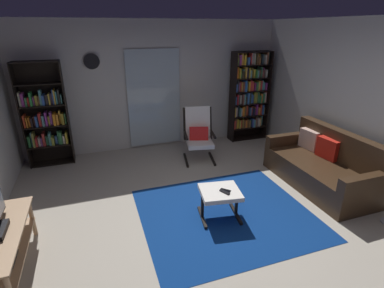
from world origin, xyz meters
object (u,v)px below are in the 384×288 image
lounge_armchair (199,133)px  leather_sofa (323,167)px  tv_remote (225,192)px  bookshelf_near_tv (45,117)px  bookshelf_near_sofa (249,94)px  cell_phone (225,191)px  ottoman (220,195)px  wall_clock (92,61)px

lounge_armchair → leather_sofa: bearing=-46.0°
leather_sofa → tv_remote: size_ratio=12.97×
bookshelf_near_tv → leather_sofa: size_ratio=1.02×
bookshelf_near_sofa → cell_phone: (-1.81, -2.69, -0.62)m
ottoman → tv_remote: bearing=-67.3°
bookshelf_near_tv → bookshelf_near_sofa: bookshelf_near_sofa is taller
tv_remote → leather_sofa: bearing=-14.7°
lounge_armchair → tv_remote: lounge_armchair is taller
bookshelf_near_tv → leather_sofa: 4.94m
tv_remote → wall_clock: (-1.42, 2.94, 1.42)m
bookshelf_near_sofa → wall_clock: (-3.26, 0.21, 0.80)m
bookshelf_near_sofa → cell_phone: 3.30m
bookshelf_near_tv → leather_sofa: bookshelf_near_tv is taller
tv_remote → ottoman: bearing=87.0°
bookshelf_near_tv → leather_sofa: bearing=-28.7°
lounge_armchair → tv_remote: bearing=-100.5°
bookshelf_near_tv → ottoman: bookshelf_near_tv is taller
bookshelf_near_sofa → cell_phone: bookshelf_near_sofa is taller
tv_remote → wall_clock: wall_clock is taller
leather_sofa → wall_clock: wall_clock is taller
bookshelf_near_tv → bookshelf_near_sofa: (4.19, -0.01, 0.13)m
lounge_armchair → cell_phone: bearing=-100.1°
wall_clock → lounge_armchair: bearing=-27.3°
bookshelf_near_sofa → bookshelf_near_tv: bearing=179.9°
ottoman → tv_remote: (0.03, -0.08, 0.08)m
tv_remote → lounge_armchair: bearing=53.8°
lounge_armchair → tv_remote: (-0.37, -2.01, -0.11)m
ottoman → tv_remote: 0.12m
tv_remote → cell_phone: bearing=33.9°
leather_sofa → tv_remote: (-1.95, -0.38, 0.12)m
cell_phone → leather_sofa: bearing=-33.3°
bookshelf_near_tv → tv_remote: 3.64m
leather_sofa → ottoman: leather_sofa is taller
leather_sofa → ottoman: size_ratio=3.17×
ottoman → wall_clock: 3.52m
bookshelf_near_sofa → tv_remote: 3.35m
ottoman → wall_clock: size_ratio=2.03×
leather_sofa → wall_clock: size_ratio=6.44×
bookshelf_near_tv → wall_clock: wall_clock is taller
lounge_armchair → ottoman: 1.98m
leather_sofa → wall_clock: (-3.37, 2.56, 1.54)m
ottoman → wall_clock: wall_clock is taller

